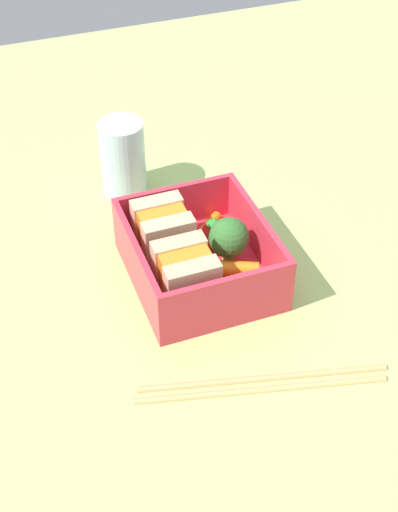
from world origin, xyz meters
TOP-DOWN VIEW (x-y plane):
  - ground_plane at (0.00, 0.00)cm, footprint 120.00×120.00cm
  - bento_tray at (0.00, 0.00)cm, footprint 15.16×13.12cm
  - bento_rim at (0.00, 0.00)cm, footprint 15.16×13.12cm
  - sandwich_left at (-3.34, 2.55)cm, footprint 5.52×5.09cm
  - sandwich_center_left at (3.34, 2.55)cm, footprint 5.52×5.09cm
  - strawberry_far_left at (-5.49, -2.57)cm, footprint 2.44×2.44cm
  - carrot_stick_far_left at (-2.32, -3.20)cm, footprint 3.09×4.29cm
  - broccoli_floret at (0.15, -3.11)cm, footprint 4.00×4.00cm
  - strawberry_left at (2.67, -2.67)cm, footprint 2.81×2.81cm
  - carrot_stick_left at (4.98, -2.76)cm, footprint 3.79×4.13cm
  - chopstick_pair at (-14.65, -0.53)cm, footprint 6.94×21.59cm
  - drinking_glass at (16.55, 2.88)cm, footprint 5.05×5.05cm

SIDE VIEW (x-z plane):
  - ground_plane at x=0.00cm, z-range -2.00..0.00cm
  - chopstick_pair at x=-14.65cm, z-range 0.00..0.70cm
  - bento_tray at x=0.00cm, z-range 0.00..1.20cm
  - carrot_stick_left at x=4.98cm, z-range 1.20..2.26cm
  - carrot_stick_far_left at x=-2.32cm, z-range 1.20..2.74cm
  - strawberry_far_left at x=-5.49cm, z-range 1.02..4.06cm
  - strawberry_left at x=2.67cm, z-range 1.02..4.43cm
  - bento_rim at x=0.00cm, z-range 1.20..6.09cm
  - sandwich_left at x=-3.34cm, z-range 1.20..6.54cm
  - sandwich_center_left at x=3.34cm, z-range 1.20..6.54cm
  - broccoli_floret at x=0.15cm, z-range 1.60..6.55cm
  - drinking_glass at x=16.55cm, z-range 0.00..8.82cm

